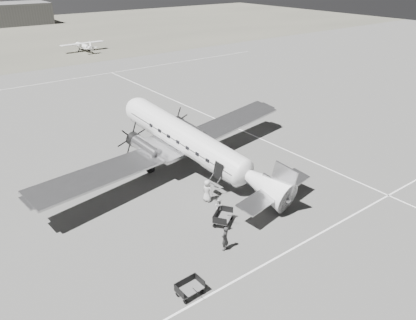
# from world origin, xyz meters

# --- Properties ---
(ground) EXTENTS (260.00, 260.00, 0.00)m
(ground) POSITION_xyz_m (0.00, 0.00, 0.00)
(ground) COLOR #60605E
(ground) RESTS_ON ground
(taxi_line_near) EXTENTS (60.00, 0.15, 0.01)m
(taxi_line_near) POSITION_xyz_m (0.00, -14.00, 0.01)
(taxi_line_near) COLOR white
(taxi_line_near) RESTS_ON ground
(taxi_line_right) EXTENTS (0.15, 80.00, 0.01)m
(taxi_line_right) POSITION_xyz_m (12.00, 0.00, 0.01)
(taxi_line_right) COLOR white
(taxi_line_right) RESTS_ON ground
(taxi_line_horizon) EXTENTS (90.00, 0.15, 0.01)m
(taxi_line_horizon) POSITION_xyz_m (0.00, 40.00, 0.01)
(taxi_line_horizon) COLOR white
(taxi_line_horizon) RESTS_ON ground
(dc3_airliner) EXTENTS (32.76, 25.55, 5.62)m
(dc3_airliner) POSITION_xyz_m (1.27, -0.99, 2.81)
(dc3_airliner) COLOR #B1B1B3
(dc3_airliner) RESTS_ON ground
(light_plane_right) EXTENTS (10.34, 8.55, 2.07)m
(light_plane_right) POSITION_xyz_m (15.65, 62.07, 1.04)
(light_plane_right) COLOR white
(light_plane_right) RESTS_ON ground
(baggage_cart_near) EXTENTS (2.27, 2.12, 1.05)m
(baggage_cart_near) POSITION_xyz_m (-1.71, -8.78, 0.52)
(baggage_cart_near) COLOR #5E5E5E
(baggage_cart_near) RESTS_ON ground
(baggage_cart_far) EXTENTS (1.69, 1.23, 0.93)m
(baggage_cart_far) POSITION_xyz_m (-7.84, -13.27, 0.47)
(baggage_cart_far) COLOR #5E5E5E
(baggage_cart_far) RESTS_ON ground
(ground_crew) EXTENTS (0.77, 0.63, 1.82)m
(ground_crew) POSITION_xyz_m (-3.54, -11.24, 0.91)
(ground_crew) COLOR #2A2A2A
(ground_crew) RESTS_ON ground
(ramp_agent) EXTENTS (0.70, 0.83, 1.50)m
(ramp_agent) POSITION_xyz_m (-1.27, -7.75, 0.75)
(ramp_agent) COLOR silver
(ramp_agent) RESTS_ON ground
(passenger) EXTENTS (0.84, 1.06, 1.91)m
(passenger) POSITION_xyz_m (-0.69, -5.49, 0.95)
(passenger) COLOR beige
(passenger) RESTS_ON ground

